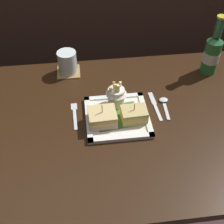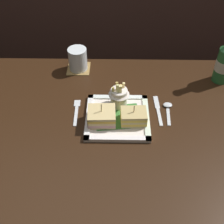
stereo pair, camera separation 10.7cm
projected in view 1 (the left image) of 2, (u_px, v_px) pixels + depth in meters
The scene contains 12 objects.
ground_plane at pixel (108, 215), 1.60m from camera, with size 6.00×6.00×0.00m, color #463030.
dining_table at pixel (107, 147), 1.20m from camera, with size 1.31×0.80×0.73m.
square_plate at pixel (117, 117), 1.10m from camera, with size 0.23×0.23×0.02m.
sandwich_half_left at pixel (102, 117), 1.06m from camera, with size 0.10×0.09×0.08m.
sandwich_half_right at pixel (134, 115), 1.07m from camera, with size 0.09×0.07×0.08m.
fries_cup at pixel (116, 94), 1.11m from camera, with size 0.08×0.08×0.11m.
beer_bottle at pixel (212, 53), 1.25m from camera, with size 0.07×0.07×0.26m.
drink_coaster at pixel (69, 72), 1.31m from camera, with size 0.10×0.10×0.00m, color olive.
water_glass at pixel (68, 64), 1.28m from camera, with size 0.08×0.08×0.10m.
fork at pixel (75, 114), 1.12m from camera, with size 0.02×0.14×0.00m.
knife at pixel (155, 105), 1.16m from camera, with size 0.02×0.16×0.00m.
spoon at pixel (164, 103), 1.16m from camera, with size 0.04×0.12×0.01m.
Camera 1 is at (-0.07, -0.76, 1.51)m, focal length 47.50 mm.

